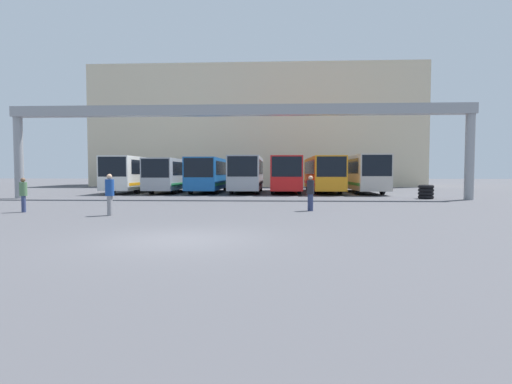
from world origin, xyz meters
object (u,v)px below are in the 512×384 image
bus_slot_0 (138,172)px  pedestrian_mid_right (110,194)px  bus_slot_2 (209,173)px  pedestrian_mid_left (310,192)px  bus_slot_5 (322,172)px  tire_stack (426,192)px  bus_slot_3 (247,172)px  pedestrian_near_right (23,194)px  bus_slot_4 (285,172)px  bus_slot_6 (361,172)px  bus_slot_1 (172,173)px

bus_slot_0 → pedestrian_mid_right: (5.83, -20.07, -0.88)m
bus_slot_0 → bus_slot_2: 6.89m
pedestrian_mid_right → bus_slot_0: bearing=-174.1°
pedestrian_mid_left → pedestrian_mid_right: pedestrian_mid_right is taller
bus_slot_0 → bus_slot_5: bus_slot_0 is taller
pedestrian_mid_left → tire_stack: (8.70, 9.01, -0.41)m
bus_slot_3 → pedestrian_near_right: 20.42m
bus_slot_4 → bus_slot_6: 6.86m
tire_stack → bus_slot_3: bearing=148.2°
bus_slot_0 → bus_slot_4: 13.72m
bus_slot_6 → pedestrian_near_right: bus_slot_6 is taller
bus_slot_0 → bus_slot_4: bus_slot_0 is taller
pedestrian_mid_left → pedestrian_mid_right: (-8.68, -2.45, 0.05)m
bus_slot_6 → bus_slot_1: bearing=-179.3°
pedestrian_near_right → pedestrian_mid_left: 13.28m
bus_slot_1 → bus_slot_3: 6.85m
bus_slot_6 → tire_stack: size_ratio=10.55×
bus_slot_5 → pedestrian_mid_right: bearing=-119.2°
bus_slot_2 → pedestrian_near_right: bus_slot_2 is taller
bus_slot_4 → tire_stack: size_ratio=9.68×
bus_slot_0 → pedestrian_near_right: size_ratio=7.40×
bus_slot_5 → bus_slot_4: bearing=-164.7°
bus_slot_5 → pedestrian_near_right: 24.76m
bus_slot_1 → bus_slot_4: bearing=-1.3°
bus_slot_4 → tire_stack: bus_slot_4 is taller
pedestrian_near_right → pedestrian_mid_right: (4.54, -1.17, 0.09)m
bus_slot_6 → pedestrian_mid_right: bearing=-126.8°
bus_slot_6 → pedestrian_mid_left: bearing=-109.3°
pedestrian_near_right → bus_slot_2: bearing=135.6°
bus_slot_0 → bus_slot_5: bearing=0.4°
bus_slot_0 → bus_slot_1: 3.48m
bus_slot_4 → pedestrian_near_right: size_ratio=6.36×
bus_slot_1 → bus_slot_3: size_ratio=1.00×
pedestrian_mid_right → tire_stack: pedestrian_mid_right is taller
bus_slot_5 → tire_stack: (6.09, -8.72, -1.33)m
bus_slot_5 → tire_stack: bus_slot_5 is taller
bus_slot_1 → pedestrian_mid_left: bus_slot_1 is taller
bus_slot_6 → pedestrian_mid_left: (-6.04, -17.24, -0.98)m
bus_slot_1 → bus_slot_2: bearing=-3.4°
bus_slot_5 → bus_slot_6: bus_slot_6 is taller
bus_slot_1 → pedestrian_mid_left: 20.33m
bus_slot_3 → tire_stack: 15.28m
bus_slot_0 → bus_slot_4: bearing=-3.4°
pedestrian_near_right → pedestrian_mid_left: size_ratio=0.95×
bus_slot_5 → pedestrian_near_right: bearing=-129.8°
bus_slot_0 → bus_slot_6: 20.55m
bus_slot_2 → bus_slot_5: 10.31m
bus_slot_2 → bus_slot_6: bus_slot_6 is taller
pedestrian_near_right → pedestrian_mid_left: bearing=68.2°
bus_slot_1 → bus_slot_5: 13.71m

